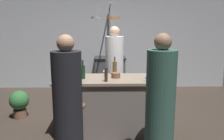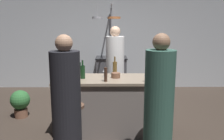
% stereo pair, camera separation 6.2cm
% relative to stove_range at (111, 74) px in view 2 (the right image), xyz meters
% --- Properties ---
extents(ground_plane, '(9.00, 9.00, 0.00)m').
position_rel_stove_range_xyz_m(ground_plane, '(0.00, -2.45, -0.45)').
color(ground_plane, '#382D26').
extents(back_wall, '(6.40, 0.16, 2.60)m').
position_rel_stove_range_xyz_m(back_wall, '(0.00, 0.40, 0.85)').
color(back_wall, '#B2B7BC').
rests_on(back_wall, ground_plane).
extents(kitchen_island, '(1.80, 0.72, 0.90)m').
position_rel_stove_range_xyz_m(kitchen_island, '(0.00, -2.45, 0.01)').
color(kitchen_island, slate).
rests_on(kitchen_island, ground_plane).
extents(stove_range, '(0.80, 0.64, 0.89)m').
position_rel_stove_range_xyz_m(stove_range, '(0.00, 0.00, 0.00)').
color(stove_range, '#47474C').
rests_on(stove_range, ground_plane).
extents(chef, '(0.36, 0.36, 1.70)m').
position_rel_stove_range_xyz_m(chef, '(0.07, -1.47, 0.34)').
color(chef, white).
rests_on(chef, ground_plane).
extents(bar_stool_left, '(0.28, 0.28, 0.68)m').
position_rel_stove_range_xyz_m(bar_stool_left, '(-0.51, -3.07, -0.07)').
color(bar_stool_left, '#4C4C51').
rests_on(bar_stool_left, ground_plane).
extents(guest_left, '(0.34, 0.34, 1.63)m').
position_rel_stove_range_xyz_m(guest_left, '(-0.54, -3.44, 0.31)').
color(guest_left, black).
rests_on(guest_left, ground_plane).
extents(bar_stool_right, '(0.28, 0.28, 0.68)m').
position_rel_stove_range_xyz_m(bar_stool_right, '(0.58, -3.07, -0.07)').
color(bar_stool_right, '#4C4C51').
rests_on(bar_stool_right, ground_plane).
extents(guest_right, '(0.35, 0.35, 1.64)m').
position_rel_stove_range_xyz_m(guest_right, '(0.54, -3.44, 0.31)').
color(guest_right, '#33594C').
rests_on(guest_right, ground_plane).
extents(overhead_pot_rack, '(0.59, 1.51, 2.17)m').
position_rel_stove_range_xyz_m(overhead_pot_rack, '(-0.04, -0.49, 1.18)').
color(overhead_pot_rack, gray).
rests_on(overhead_pot_rack, ground_plane).
extents(potted_plant, '(0.36, 0.36, 0.52)m').
position_rel_stove_range_xyz_m(potted_plant, '(-1.72, -1.82, -0.15)').
color(potted_plant, brown).
rests_on(potted_plant, ground_plane).
extents(pepper_mill, '(0.05, 0.05, 0.21)m').
position_rel_stove_range_xyz_m(pepper_mill, '(-0.10, -2.68, 0.56)').
color(pepper_mill, '#382319').
rests_on(pepper_mill, kitchen_island).
extents(wine_bottle_amber, '(0.07, 0.07, 0.31)m').
position_rel_stove_range_xyz_m(wine_bottle_amber, '(0.05, -2.22, 0.57)').
color(wine_bottle_amber, brown).
rests_on(wine_bottle_amber, kitchen_island).
extents(wine_bottle_green, '(0.07, 0.07, 0.31)m').
position_rel_stove_range_xyz_m(wine_bottle_green, '(-0.54, -2.28, 0.57)').
color(wine_bottle_green, '#193D23').
rests_on(wine_bottle_green, kitchen_island).
extents(wine_bottle_red, '(0.07, 0.07, 0.29)m').
position_rel_stove_range_xyz_m(wine_bottle_red, '(-0.46, -2.47, 0.56)').
color(wine_bottle_red, '#143319').
rests_on(wine_bottle_red, kitchen_island).
extents(wine_bottle_white, '(0.07, 0.07, 0.29)m').
position_rel_stove_range_xyz_m(wine_bottle_white, '(-0.80, -2.69, 0.57)').
color(wine_bottle_white, gray).
rests_on(wine_bottle_white, kitchen_island).
extents(wine_glass_by_chef, '(0.07, 0.07, 0.15)m').
position_rel_stove_range_xyz_m(wine_glass_by_chef, '(-0.12, -2.35, 0.56)').
color(wine_glass_by_chef, silver).
rests_on(wine_glass_by_chef, kitchen_island).
extents(wine_glass_near_right_guest, '(0.07, 0.07, 0.15)m').
position_rel_stove_range_xyz_m(wine_glass_near_right_guest, '(0.50, -2.69, 0.56)').
color(wine_glass_near_right_guest, silver).
rests_on(wine_glass_near_right_guest, kitchen_island).
extents(mixing_bowl_steel, '(0.22, 0.22, 0.08)m').
position_rel_stove_range_xyz_m(mixing_bowl_steel, '(0.63, -2.50, 0.49)').
color(mixing_bowl_steel, '#B7B7BC').
rests_on(mixing_bowl_steel, kitchen_island).
extents(mixing_bowl_wooden, '(0.14, 0.14, 0.08)m').
position_rel_stove_range_xyz_m(mixing_bowl_wooden, '(0.06, -2.43, 0.49)').
color(mixing_bowl_wooden, brown).
rests_on(mixing_bowl_wooden, kitchen_island).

